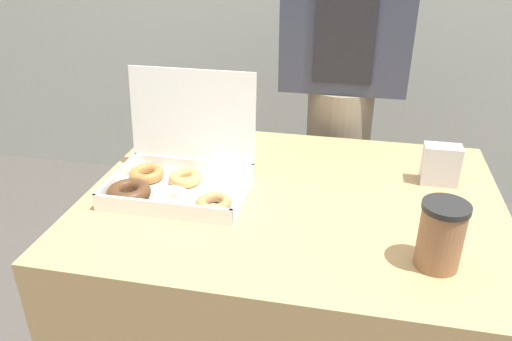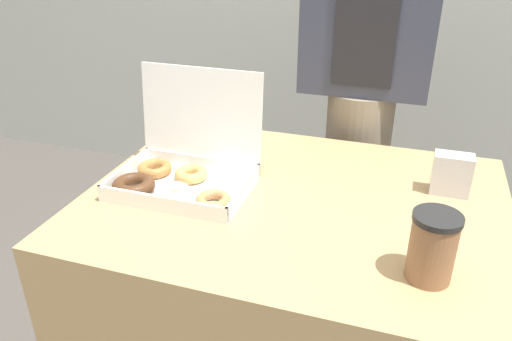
# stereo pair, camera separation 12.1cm
# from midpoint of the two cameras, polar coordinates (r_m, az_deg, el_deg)

# --- Properties ---
(table) EXTENTS (1.06, 0.82, 0.76)m
(table) POSITION_cam_midpoint_polar(r_m,az_deg,el_deg) (1.52, 1.35, -15.47)
(table) COLOR tan
(table) RESTS_ON ground_plane
(donut_box) EXTENTS (0.36, 0.28, 0.29)m
(donut_box) POSITION_cam_midpoint_polar(r_m,az_deg,el_deg) (1.32, -12.04, -0.57)
(donut_box) COLOR white
(donut_box) RESTS_ON table
(coffee_cup) EXTENTS (0.09, 0.09, 0.15)m
(coffee_cup) POSITION_cam_midpoint_polar(r_m,az_deg,el_deg) (1.05, 17.34, -7.18)
(coffee_cup) COLOR #8C6042
(coffee_cup) RESTS_ON table
(napkin_holder) EXTENTS (0.10, 0.05, 0.11)m
(napkin_holder) POSITION_cam_midpoint_polar(r_m,az_deg,el_deg) (1.39, 18.07, 0.57)
(napkin_holder) COLOR silver
(napkin_holder) RESTS_ON table
(person_customer) EXTENTS (0.42, 0.24, 1.68)m
(person_customer) POSITION_cam_midpoint_polar(r_m,az_deg,el_deg) (1.76, 7.98, 11.09)
(person_customer) COLOR gray
(person_customer) RESTS_ON ground_plane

